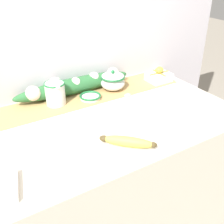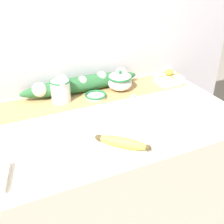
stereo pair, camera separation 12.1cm
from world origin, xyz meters
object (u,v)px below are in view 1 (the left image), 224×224
(sugar_bowl, at_px, (113,81))
(small_dish, at_px, (90,97))
(banana, at_px, (128,142))
(spoon, at_px, (127,96))
(gift_box, at_px, (159,76))
(cream_pitcher, at_px, (55,93))

(sugar_bowl, distance_m, small_dish, 0.16)
(small_dish, height_order, banana, banana)
(spoon, bearing_deg, banana, -153.26)
(small_dish, height_order, spoon, small_dish)
(banana, xyz_separation_m, gift_box, (0.50, 0.43, 0.01))
(cream_pitcher, relative_size, sugar_bowl, 0.91)
(spoon, bearing_deg, gift_box, -15.14)
(banana, xyz_separation_m, spoon, (0.24, 0.36, -0.02))
(sugar_bowl, bearing_deg, spoon, -80.93)
(cream_pitcher, xyz_separation_m, small_dish, (0.17, -0.04, -0.05))
(banana, relative_size, spoon, 1.15)
(sugar_bowl, height_order, small_dish, sugar_bowl)
(small_dish, bearing_deg, banana, -98.22)
(banana, height_order, spoon, banana)
(cream_pitcher, bearing_deg, sugar_bowl, -0.27)
(small_dish, distance_m, banana, 0.44)
(sugar_bowl, distance_m, gift_box, 0.29)
(cream_pitcher, height_order, sugar_bowl, cream_pitcher)
(small_dish, xyz_separation_m, banana, (-0.06, -0.43, 0.01))
(cream_pitcher, bearing_deg, banana, -77.14)
(cream_pitcher, relative_size, spoon, 0.77)
(banana, bearing_deg, cream_pitcher, 102.86)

